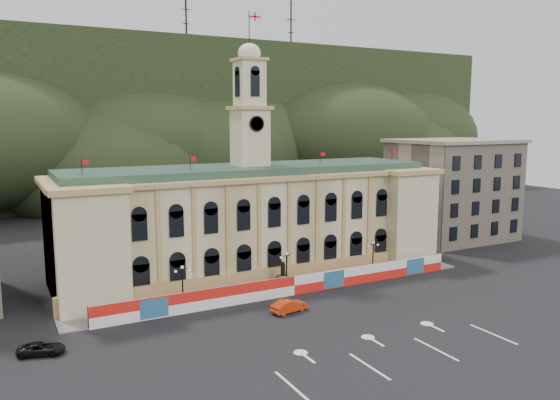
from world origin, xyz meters
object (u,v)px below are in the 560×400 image
lamp_center (286,268)px  red_sedan (289,306)px  black_suv (41,349)px  statue (283,280)px

lamp_center → red_sedan: size_ratio=1.08×
red_sedan → black_suv: bearing=78.8°
statue → lamp_center: size_ratio=0.72×
statue → black_suv: (-30.00, -7.42, -0.59)m
lamp_center → red_sedan: 8.37m
statue → black_suv: size_ratio=0.79×
red_sedan → black_suv: size_ratio=1.01×
lamp_center → black_suv: bearing=-167.9°
statue → lamp_center: (0.00, -1.00, 1.89)m
lamp_center → black_suv: size_ratio=1.10×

